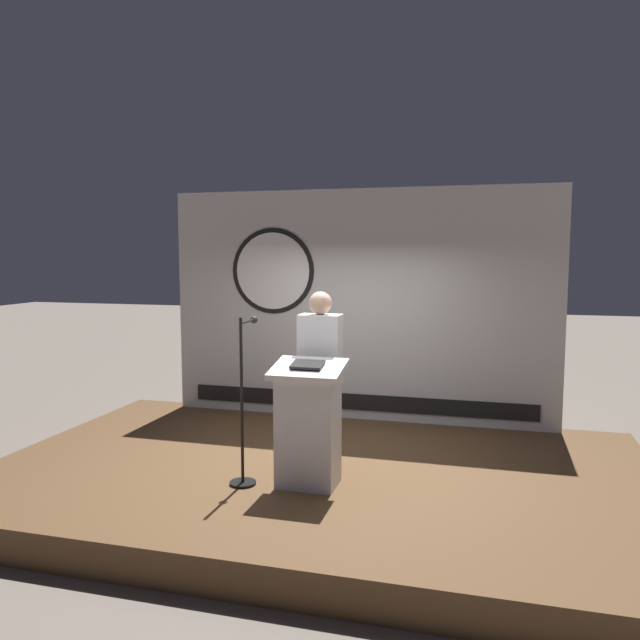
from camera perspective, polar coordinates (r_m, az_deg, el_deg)
The scene contains 6 objects.
ground_plane at distance 6.38m, azimuth -0.08°, elevation -15.75°, with size 40.00×40.00×0.00m, color #6B6056.
stage_platform at distance 6.33m, azimuth -0.08°, elevation -14.49°, with size 6.40×4.00×0.30m, color brown.
banner_display at distance 7.75m, azimuth 3.33°, elevation 1.32°, with size 4.86×0.12×2.87m.
podium at distance 5.63m, azimuth -1.09°, elevation -9.57°, with size 0.64×0.50×1.13m.
speaker_person at distance 6.00m, azimuth 0.03°, elevation -5.38°, with size 0.40×0.26×1.72m.
microphone_stand at distance 5.72m, azimuth -7.00°, elevation -9.63°, with size 0.24×0.48×1.52m.
Camera 1 is at (1.57, -5.71, 2.38)m, focal length 34.86 mm.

